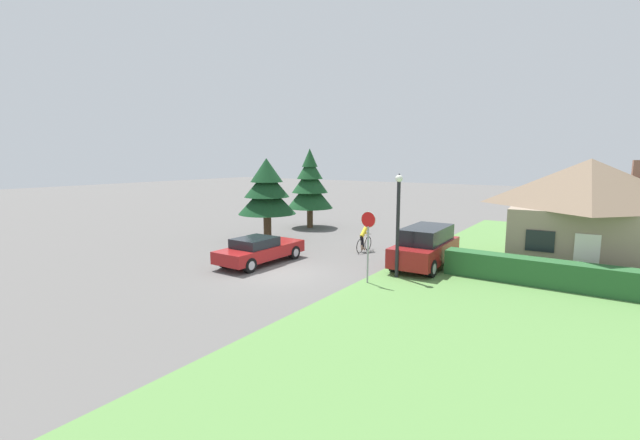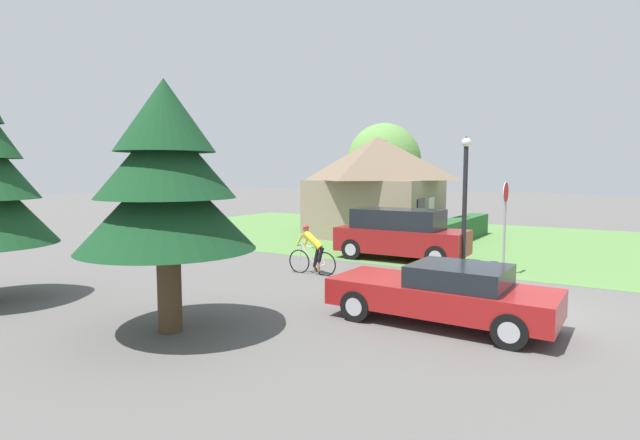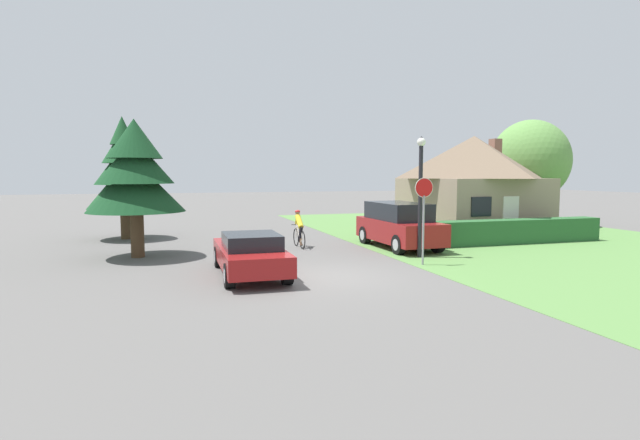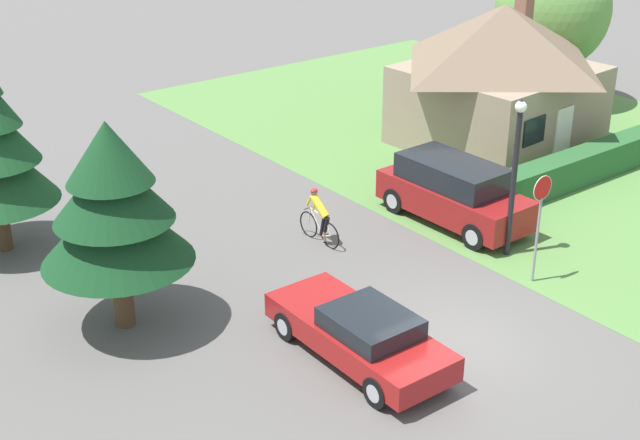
{
  "view_description": "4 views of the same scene",
  "coord_description": "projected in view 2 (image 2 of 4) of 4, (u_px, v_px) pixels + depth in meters",
  "views": [
    {
      "loc": [
        11.6,
        -14.15,
        5.0
      ],
      "look_at": [
        -0.28,
        3.44,
        1.93
      ],
      "focal_mm": 24.0,
      "sensor_mm": 36.0,
      "label": 1
    },
    {
      "loc": [
        -12.09,
        -2.46,
        3.2
      ],
      "look_at": [
        0.06,
        5.18,
        1.83
      ],
      "focal_mm": 28.0,
      "sensor_mm": 36.0,
      "label": 2
    },
    {
      "loc": [
        -4.31,
        -13.91,
        3.03
      ],
      "look_at": [
        1.06,
        3.63,
        1.34
      ],
      "focal_mm": 28.0,
      "sensor_mm": 36.0,
      "label": 3
    },
    {
      "loc": [
        -12.78,
        -11.72,
        11.0
      ],
      "look_at": [
        -0.89,
        3.67,
        2.01
      ],
      "focal_mm": 50.0,
      "sensor_mm": 36.0,
      "label": 4
    }
  ],
  "objects": [
    {
      "name": "grass_verge_right",
      "position": [
        469.0,
        240.0,
        23.54
      ],
      "size": [
        16.0,
        36.0,
        0.01
      ],
      "primitive_type": "cube",
      "color": "#568442",
      "rests_on": "ground"
    },
    {
      "name": "parked_suv_right",
      "position": [
        400.0,
        234.0,
        18.21
      ],
      "size": [
        2.05,
        4.72,
        1.86
      ],
      "rotation": [
        0.0,
        0.0,
        1.59
      ],
      "color": "maroon",
      "rests_on": "ground"
    },
    {
      "name": "cyclist",
      "position": [
        312.0,
        251.0,
        15.63
      ],
      "size": [
        0.44,
        1.72,
        1.56
      ],
      "rotation": [
        0.0,
        0.0,
        1.59
      ],
      "color": "black",
      "rests_on": "ground"
    },
    {
      "name": "cottage_house",
      "position": [
        377.0,
        184.0,
        25.25
      ],
      "size": [
        6.97,
        6.42,
        4.99
      ],
      "rotation": [
        0.0,
        0.0,
        0.07
      ],
      "color": "gray",
      "rests_on": "ground"
    },
    {
      "name": "street_lamp",
      "position": [
        465.0,
        191.0,
        16.48
      ],
      "size": [
        0.31,
        0.31,
        4.39
      ],
      "color": "black",
      "rests_on": "ground"
    },
    {
      "name": "sedan_left_lane",
      "position": [
        444.0,
        294.0,
        10.48
      ],
      "size": [
        1.88,
        4.68,
        1.3
      ],
      "rotation": [
        0.0,
        0.0,
        1.56
      ],
      "color": "maroon",
      "rests_on": "ground"
    },
    {
      "name": "deciduous_tree_right",
      "position": [
        384.0,
        162.0,
        30.64
      ],
      "size": [
        4.53,
        4.53,
        6.2
      ],
      "color": "#4C3823",
      "rests_on": "ground"
    },
    {
      "name": "hedge_row",
      "position": [
        455.0,
        231.0,
        22.61
      ],
      "size": [
        8.48,
        0.9,
        1.06
      ],
      "primitive_type": "cube",
      "color": "#285B2D",
      "rests_on": "ground"
    },
    {
      "name": "stop_sign",
      "position": [
        505.0,
        211.0,
        15.24
      ],
      "size": [
        0.65,
        0.07,
        2.91
      ],
      "rotation": [
        0.0,
        0.0,
        3.13
      ],
      "color": "gray",
      "rests_on": "ground"
    },
    {
      "name": "ground_plane",
      "position": [
        504.0,
        308.0,
        11.79
      ],
      "size": [
        140.0,
        140.0,
        0.0
      ],
      "primitive_type": "plane",
      "color": "#5B5956"
    },
    {
      "name": "conifer_tall_near",
      "position": [
        166.0,
        178.0,
        9.76
      ],
      "size": [
        3.47,
        3.47,
        5.01
      ],
      "color": "#4C3823",
      "rests_on": "ground"
    }
  ]
}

